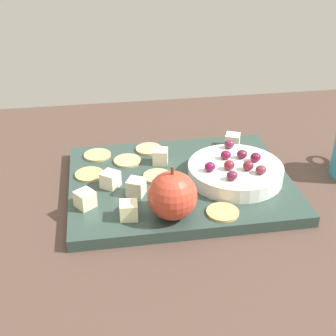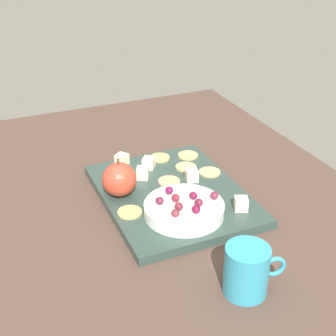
{
  "view_description": "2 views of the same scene",
  "coord_description": "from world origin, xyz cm",
  "px_view_note": "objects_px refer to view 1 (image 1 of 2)",
  "views": [
    {
      "loc": [
        -16.86,
        -66.29,
        46.83
      ],
      "look_at": [
        -6.26,
        -0.67,
        9.14
      ],
      "focal_mm": 49.75,
      "sensor_mm": 36.0,
      "label": 1
    },
    {
      "loc": [
        78.97,
        -35.14,
        60.6
      ],
      "look_at": [
        -6.07,
        1.47,
        10.34
      ],
      "focal_mm": 51.57,
      "sensor_mm": 36.0,
      "label": 2
    }
  ],
  "objects_px": {
    "cracker_1": "(223,212)",
    "grape_7": "(232,176)",
    "platter": "(180,183)",
    "cracker_3": "(149,149)",
    "apple_whole": "(172,196)",
    "cheese_cube_3": "(129,210)",
    "cheese_cube_0": "(110,180)",
    "cheese_cube_5": "(233,141)",
    "grape_8": "(256,157)",
    "cheese_cube_1": "(85,199)",
    "cracker_0": "(158,176)",
    "grape_2": "(229,144)",
    "cracker_5": "(127,161)",
    "cheese_cube_2": "(160,156)",
    "grape_1": "(210,167)",
    "grape_5": "(229,165)",
    "grape_6": "(248,166)",
    "cheese_cube_4": "(136,187)",
    "grape_0": "(261,170)",
    "serving_dish": "(235,171)",
    "cracker_4": "(89,174)",
    "grape_3": "(226,155)",
    "grape_4": "(242,154)",
    "cracker_2": "(97,155)"
  },
  "relations": [
    {
      "from": "apple_whole",
      "to": "grape_2",
      "type": "height_order",
      "value": "apple_whole"
    },
    {
      "from": "grape_8",
      "to": "grape_2",
      "type": "bearing_deg",
      "value": 118.64
    },
    {
      "from": "grape_8",
      "to": "platter",
      "type": "bearing_deg",
      "value": 177.27
    },
    {
      "from": "apple_whole",
      "to": "cheese_cube_3",
      "type": "distance_m",
      "value": 0.07
    },
    {
      "from": "cheese_cube_1",
      "to": "grape_5",
      "type": "height_order",
      "value": "grape_5"
    },
    {
      "from": "cheese_cube_4",
      "to": "grape_0",
      "type": "xyz_separation_m",
      "value": [
        0.21,
        -0.01,
        0.02
      ]
    },
    {
      "from": "grape_1",
      "to": "cheese_cube_4",
      "type": "bearing_deg",
      "value": -174.48
    },
    {
      "from": "grape_5",
      "to": "grape_8",
      "type": "height_order",
      "value": "same"
    },
    {
      "from": "cheese_cube_0",
      "to": "cracker_5",
      "type": "bearing_deg",
      "value": 66.86
    },
    {
      "from": "cheese_cube_2",
      "to": "cheese_cube_3",
      "type": "height_order",
      "value": "same"
    },
    {
      "from": "cheese_cube_0",
      "to": "cheese_cube_5",
      "type": "bearing_deg",
      "value": 24.34
    },
    {
      "from": "cracker_2",
      "to": "cracker_5",
      "type": "distance_m",
      "value": 0.06
    },
    {
      "from": "cracker_2",
      "to": "grape_2",
      "type": "distance_m",
      "value": 0.25
    },
    {
      "from": "cheese_cube_4",
      "to": "cracker_5",
      "type": "distance_m",
      "value": 0.11
    },
    {
      "from": "apple_whole",
      "to": "grape_2",
      "type": "bearing_deg",
      "value": 50.37
    },
    {
      "from": "cheese_cube_2",
      "to": "cracker_3",
      "type": "bearing_deg",
      "value": 105.08
    },
    {
      "from": "apple_whole",
      "to": "grape_6",
      "type": "relative_size",
      "value": 4.07
    },
    {
      "from": "cracker_1",
      "to": "grape_8",
      "type": "bearing_deg",
      "value": 51.54
    },
    {
      "from": "platter",
      "to": "cheese_cube_3",
      "type": "height_order",
      "value": "cheese_cube_3"
    },
    {
      "from": "platter",
      "to": "cracker_1",
      "type": "height_order",
      "value": "cracker_1"
    },
    {
      "from": "cheese_cube_0",
      "to": "cracker_5",
      "type": "height_order",
      "value": "cheese_cube_0"
    },
    {
      "from": "cheese_cube_4",
      "to": "grape_3",
      "type": "relative_size",
      "value": 1.46
    },
    {
      "from": "serving_dish",
      "to": "cracker_4",
      "type": "distance_m",
      "value": 0.25
    },
    {
      "from": "grape_2",
      "to": "grape_8",
      "type": "distance_m",
      "value": 0.06
    },
    {
      "from": "grape_0",
      "to": "grape_4",
      "type": "relative_size",
      "value": 1.0
    },
    {
      "from": "cracker_4",
      "to": "grape_6",
      "type": "xyz_separation_m",
      "value": [
        0.26,
        -0.07,
        0.03
      ]
    },
    {
      "from": "grape_2",
      "to": "grape_5",
      "type": "distance_m",
      "value": 0.08
    },
    {
      "from": "cheese_cube_5",
      "to": "cracker_5",
      "type": "relative_size",
      "value": 0.53
    },
    {
      "from": "cheese_cube_2",
      "to": "grape_1",
      "type": "relative_size",
      "value": 1.46
    },
    {
      "from": "serving_dish",
      "to": "cracker_1",
      "type": "xyz_separation_m",
      "value": [
        -0.05,
        -0.1,
        -0.01
      ]
    },
    {
      "from": "grape_1",
      "to": "cracker_0",
      "type": "bearing_deg",
      "value": 156.8
    },
    {
      "from": "grape_6",
      "to": "grape_8",
      "type": "height_order",
      "value": "same"
    },
    {
      "from": "cheese_cube_1",
      "to": "cheese_cube_0",
      "type": "bearing_deg",
      "value": 51.63
    },
    {
      "from": "grape_2",
      "to": "cheese_cube_2",
      "type": "bearing_deg",
      "value": 175.39
    },
    {
      "from": "cheese_cube_5",
      "to": "grape_5",
      "type": "bearing_deg",
      "value": -108.97
    },
    {
      "from": "cheese_cube_3",
      "to": "grape_5",
      "type": "bearing_deg",
      "value": 23.43
    },
    {
      "from": "cheese_cube_3",
      "to": "grape_5",
      "type": "relative_size",
      "value": 1.46
    },
    {
      "from": "apple_whole",
      "to": "grape_8",
      "type": "distance_m",
      "value": 0.19
    },
    {
      "from": "cheese_cube_5",
      "to": "cracker_1",
      "type": "bearing_deg",
      "value": -109.64
    },
    {
      "from": "cracker_0",
      "to": "cracker_3",
      "type": "height_order",
      "value": "same"
    },
    {
      "from": "cracker_0",
      "to": "grape_2",
      "type": "xyz_separation_m",
      "value": [
        0.14,
        0.04,
        0.03
      ]
    },
    {
      "from": "cheese_cube_1",
      "to": "cracker_1",
      "type": "height_order",
      "value": "cheese_cube_1"
    },
    {
      "from": "grape_0",
      "to": "grape_2",
      "type": "height_order",
      "value": "grape_2"
    },
    {
      "from": "platter",
      "to": "cracker_3",
      "type": "xyz_separation_m",
      "value": [
        -0.04,
        0.11,
        0.01
      ]
    },
    {
      "from": "cheese_cube_2",
      "to": "grape_5",
      "type": "height_order",
      "value": "grape_5"
    },
    {
      "from": "grape_3",
      "to": "grape_4",
      "type": "xyz_separation_m",
      "value": [
        0.03,
        -0.0,
        0.0
      ]
    },
    {
      "from": "apple_whole",
      "to": "cracker_1",
      "type": "relative_size",
      "value": 1.48
    },
    {
      "from": "serving_dish",
      "to": "cheese_cube_4",
      "type": "distance_m",
      "value": 0.18
    },
    {
      "from": "grape_3",
      "to": "grape_8",
      "type": "height_order",
      "value": "grape_8"
    },
    {
      "from": "cracker_1",
      "to": "grape_7",
      "type": "distance_m",
      "value": 0.07
    }
  ]
}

